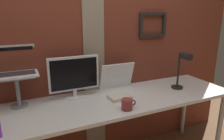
# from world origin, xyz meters

# --- Properties ---
(brick_wall_back) EXTENTS (3.49, 0.16, 2.32)m
(brick_wall_back) POSITION_xyz_m (0.00, 0.45, 1.16)
(brick_wall_back) COLOR brown
(brick_wall_back) RESTS_ON ground_plane
(desk) EXTENTS (2.31, 0.65, 0.77)m
(desk) POSITION_xyz_m (0.09, 0.07, 0.70)
(desk) COLOR white
(desk) RESTS_ON ground_plane
(monitor) EXTENTS (0.46, 0.18, 0.39)m
(monitor) POSITION_xyz_m (-0.24, 0.27, 0.99)
(monitor) COLOR white
(monitor) RESTS_ON desk
(laptop_stand) EXTENTS (0.28, 0.22, 0.27)m
(laptop_stand) POSITION_xyz_m (-0.71, 0.27, 0.95)
(laptop_stand) COLOR gray
(laptop_stand) RESTS_ON desk
(laptop) EXTENTS (0.34, 0.29, 0.23)m
(laptop) POSITION_xyz_m (-0.71, 0.34, 1.11)
(laptop) COLOR white
(laptop) RESTS_ON laptop_stand
(whiteboard_panel) EXTENTS (0.36, 0.10, 0.27)m
(whiteboard_panel) POSITION_xyz_m (0.21, 0.31, 0.91)
(whiteboard_panel) COLOR white
(whiteboard_panel) RESTS_ON desk
(desk_lamp) EXTENTS (0.12, 0.20, 0.39)m
(desk_lamp) POSITION_xyz_m (0.79, 0.01, 1.01)
(desk_lamp) COLOR black
(desk_lamp) RESTS_ON desk
(coffee_mug) EXTENTS (0.13, 0.09, 0.09)m
(coffee_mug) POSITION_xyz_m (0.08, -0.16, 0.82)
(coffee_mug) COLOR maroon
(coffee_mug) RESTS_ON desk
(paper_clutter_stack) EXTENTS (0.21, 0.15, 0.03)m
(paper_clutter_stack) POSITION_xyz_m (0.13, 0.07, 0.79)
(paper_clutter_stack) COLOR silver
(paper_clutter_stack) RESTS_ON desk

